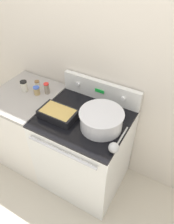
# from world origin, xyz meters

# --- Properties ---
(ground_plane) EXTENTS (12.00, 12.00, 0.00)m
(ground_plane) POSITION_xyz_m (0.00, 0.00, 0.00)
(ground_plane) COLOR beige
(kitchen_wall) EXTENTS (8.00, 0.05, 2.50)m
(kitchen_wall) POSITION_xyz_m (0.00, 0.71, 1.25)
(kitchen_wall) COLOR beige
(kitchen_wall) RESTS_ON ground_plane
(stove_range) EXTENTS (0.77, 0.71, 0.90)m
(stove_range) POSITION_xyz_m (0.00, 0.34, 0.45)
(stove_range) COLOR silver
(stove_range) RESTS_ON ground_plane
(control_panel) EXTENTS (0.77, 0.07, 0.19)m
(control_panel) POSITION_xyz_m (0.00, 0.65, 1.00)
(control_panel) COLOR silver
(control_panel) RESTS_ON stove_range
(side_counter) EXTENTS (0.59, 0.68, 0.92)m
(side_counter) POSITION_xyz_m (-0.68, 0.34, 0.46)
(side_counter) COLOR silver
(side_counter) RESTS_ON ground_plane
(mixing_bowl) EXTENTS (0.36, 0.36, 0.15)m
(mixing_bowl) POSITION_xyz_m (0.18, 0.31, 0.99)
(mixing_bowl) COLOR silver
(mixing_bowl) RESTS_ON stove_range
(casserole_dish) EXTENTS (0.32, 0.19, 0.07)m
(casserole_dish) POSITION_xyz_m (-0.20, 0.24, 0.94)
(casserole_dish) COLOR black
(casserole_dish) RESTS_ON stove_range
(ladle) EXTENTS (0.08, 0.31, 0.08)m
(ladle) POSITION_xyz_m (0.37, 0.14, 0.94)
(ladle) COLOR #B7B7B7
(ladle) RESTS_ON stove_range
(spice_jar_red_cap) EXTENTS (0.05, 0.05, 0.11)m
(spice_jar_red_cap) POSITION_xyz_m (-0.48, 0.46, 0.97)
(spice_jar_red_cap) COLOR gray
(spice_jar_red_cap) RESTS_ON side_counter
(spice_jar_blue_cap) EXTENTS (0.06, 0.06, 0.08)m
(spice_jar_blue_cap) POSITION_xyz_m (-0.56, 0.40, 0.96)
(spice_jar_blue_cap) COLOR tan
(spice_jar_blue_cap) RESTS_ON side_counter
(spice_jar_brown_cap) EXTENTS (0.05, 0.05, 0.08)m
(spice_jar_brown_cap) POSITION_xyz_m (-0.62, 0.48, 0.96)
(spice_jar_brown_cap) COLOR beige
(spice_jar_brown_cap) RESTS_ON side_counter
(spice_jar_black_cap) EXTENTS (0.07, 0.07, 0.11)m
(spice_jar_black_cap) POSITION_xyz_m (-0.70, 0.38, 0.97)
(spice_jar_black_cap) COLOR beige
(spice_jar_black_cap) RESTS_ON side_counter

